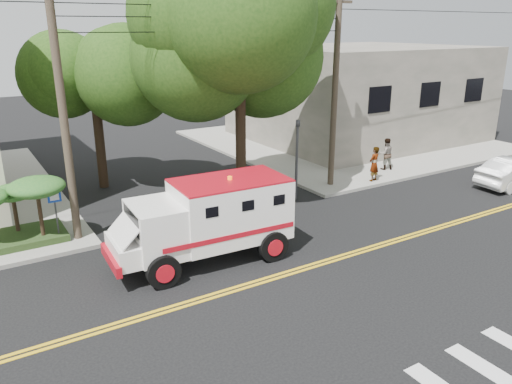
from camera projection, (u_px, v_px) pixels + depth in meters
ground at (303, 269)px, 15.99m from camera, size 100.00×100.00×0.00m
sidewalk_ne at (343, 140)px, 33.59m from camera, size 17.00×17.00×0.15m
building_right at (358, 92)px, 33.77m from camera, size 14.00×12.00×6.00m
utility_pole_left at (64, 118)px, 16.61m from camera, size 0.28×0.28×9.00m
utility_pole_right at (335, 93)px, 22.71m from camera, size 0.28×0.28×9.00m
tree_main at (253, 31)px, 19.69m from camera, size 6.08×5.70×9.85m
tree_left at (101, 65)px, 22.35m from camera, size 4.48×4.20×7.70m
tree_right at (268, 48)px, 31.20m from camera, size 4.80×4.50×8.20m
traffic_signal at (297, 151)px, 21.70m from camera, size 0.15×0.18×3.60m
accessibility_sign at (56, 208)px, 17.44m from camera, size 0.45×0.10×2.02m
palm_planter at (14, 203)px, 17.10m from camera, size 3.52×2.63×2.36m
armored_truck at (209, 217)px, 16.15m from camera, size 6.00×2.65×2.68m
pedestrian_a at (374, 164)px, 24.31m from camera, size 0.70×0.54×1.72m
pedestrian_b at (386, 154)px, 26.32m from camera, size 0.99×0.88×1.67m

